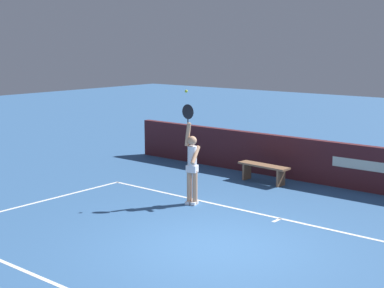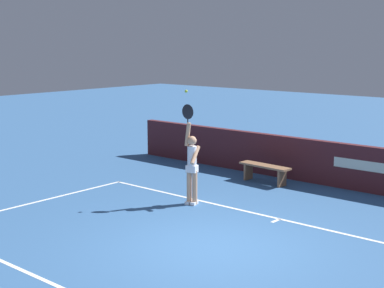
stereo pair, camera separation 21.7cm
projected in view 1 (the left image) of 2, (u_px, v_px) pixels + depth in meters
The scene contains 6 objects.
ground_plane at pixel (218, 247), 10.36m from camera, with size 60.00×60.00×0.00m, color #335D91.
court_lines at pixel (207, 252), 10.12m from camera, with size 10.11×5.17×0.00m.
back_wall at pixel (349, 166), 14.45m from camera, with size 14.24×0.21×1.15m.
tennis_player at pixel (192, 164), 12.96m from camera, with size 0.47×0.42×2.31m.
tennis_ball at pixel (186, 91), 12.86m from camera, with size 0.07×0.07×0.07m.
courtside_bench_far at pixel (263, 169), 15.07m from camera, with size 1.49×0.46×0.49m.
Camera 1 is at (5.93, -7.91, 3.65)m, focal length 53.38 mm.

